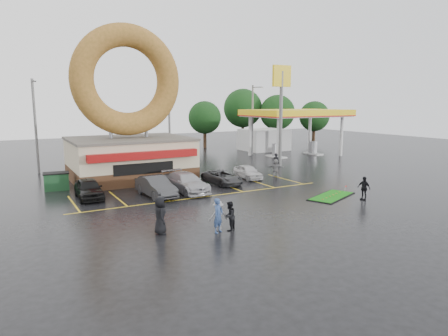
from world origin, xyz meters
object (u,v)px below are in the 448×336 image
car_dgrey (156,186)px  car_silver (186,182)px  streetlight_left (35,124)px  person_blue (218,215)px  gas_station (282,126)px  shell_sign (281,97)px  donut_shop (129,129)px  putting_green (331,196)px  streetlight_mid (170,120)px  streetlight_right (253,118)px  car_grey (222,177)px  person_cameraman (364,188)px  dumpster (56,182)px  car_white (248,172)px  car_black (89,189)px

car_dgrey → car_silver: bearing=2.4°
streetlight_left → person_blue: 25.31m
gas_station → shell_sign: 11.93m
donut_shop → putting_green: donut_shop is taller
gas_station → person_blue: gas_station is taller
streetlight_mid → car_silver: size_ratio=1.78×
streetlight_left → streetlight_right: same height
car_grey → putting_green: car_grey is taller
streetlight_mid → person_cameraman: 24.67m
streetlight_right → car_dgrey: bearing=-139.3°
shell_sign → dumpster: size_ratio=5.89×
car_grey → streetlight_mid: bearing=80.0°
gas_station → shell_sign: (-7.00, -8.94, 3.68)m
shell_sign → car_white: bearing=-148.1°
streetlight_left → dumpster: streetlight_left is taller
car_white → person_cameraman: (2.85, -10.69, 0.22)m
car_grey → dumpster: bearing=154.5°
streetlight_mid → car_grey: (-0.98, -14.15, -4.20)m
streetlight_mid → putting_green: 22.87m
car_black → car_dgrey: (4.40, -1.74, 0.03)m
car_white → gas_station: bearing=48.3°
streetlight_left → car_black: 13.72m
person_cameraman → gas_station: bearing=146.0°
streetlight_mid → car_silver: streetlight_mid is taller
car_silver → car_grey: car_silver is taller
person_blue → streetlight_right: bearing=24.8°
shell_sign → person_cameraman: (-3.92, -14.90, -6.54)m
streetlight_left → person_blue: streetlight_left is taller
shell_sign → car_silver: size_ratio=2.10×
streetlight_left → car_grey: size_ratio=2.14×
person_blue → person_cameraman: (12.36, 1.29, -0.09)m
streetlight_right → gas_station: bearing=-13.7°
car_white → car_dgrey: bearing=-160.6°
car_dgrey → car_white: size_ratio=1.24×
donut_shop → car_black: (-4.76, -5.96, -3.75)m
putting_green → person_cameraman: bearing=-53.5°
streetlight_right → person_cameraman: streetlight_right is taller
streetlight_left → car_white: streetlight_left is taller
car_black → dumpster: 4.48m
car_dgrey → car_silver: (2.54, 0.30, -0.01)m
car_dgrey → person_cameraman: 14.88m
gas_station → car_grey: size_ratio=3.25×
streetlight_mid → car_dgrey: 17.76m
gas_station → car_silver: 26.05m
shell_sign → car_dgrey: size_ratio=2.37×
streetlight_mid → dumpster: 17.10m
streetlight_left → car_dgrey: (6.64, -14.65, -4.04)m
car_grey → car_white: (3.21, 1.02, 0.03)m
streetlight_mid → donut_shop: bearing=-131.4°
donut_shop → person_blue: donut_shop is taller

